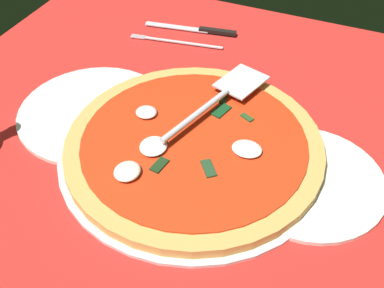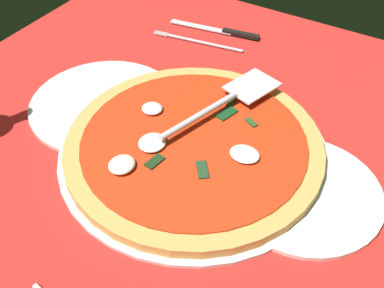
# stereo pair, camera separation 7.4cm
# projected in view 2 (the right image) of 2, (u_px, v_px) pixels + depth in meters

# --- Properties ---
(ground_plane) EXTENTS (1.02, 1.02, 0.01)m
(ground_plane) POSITION_uv_depth(u_px,v_px,m) (187.00, 164.00, 0.74)
(ground_plane) COLOR red
(checker_pattern) EXTENTS (1.02, 1.02, 0.00)m
(checker_pattern) POSITION_uv_depth(u_px,v_px,m) (187.00, 162.00, 0.74)
(checker_pattern) COLOR silver
(checker_pattern) RESTS_ON ground_plane
(pizza_pan) EXTENTS (0.42, 0.42, 0.01)m
(pizza_pan) POSITION_uv_depth(u_px,v_px,m) (192.00, 151.00, 0.75)
(pizza_pan) COLOR silver
(pizza_pan) RESTS_ON ground_plane
(dinner_plate_left) EXTENTS (0.26, 0.26, 0.01)m
(dinner_plate_left) POSITION_uv_depth(u_px,v_px,m) (104.00, 105.00, 0.83)
(dinner_plate_left) COLOR white
(dinner_plate_left) RESTS_ON ground_plane
(dinner_plate_right) EXTENTS (0.23, 0.23, 0.01)m
(dinner_plate_right) POSITION_uv_depth(u_px,v_px,m) (303.00, 193.00, 0.68)
(dinner_plate_right) COLOR white
(dinner_plate_right) RESTS_ON ground_plane
(pizza) EXTENTS (0.40, 0.40, 0.03)m
(pizza) POSITION_uv_depth(u_px,v_px,m) (192.00, 144.00, 0.74)
(pizza) COLOR #E2A552
(pizza) RESTS_ON pizza_pan
(pizza_server) EXTENTS (0.10, 0.24, 0.01)m
(pizza_server) POSITION_uv_depth(u_px,v_px,m) (227.00, 100.00, 0.78)
(pizza_server) COLOR silver
(pizza_server) RESTS_ON pizza
(place_setting_far) EXTENTS (0.21, 0.15, 0.01)m
(place_setting_far) POSITION_uv_depth(u_px,v_px,m) (210.00, 37.00, 1.00)
(place_setting_far) COLOR white
(place_setting_far) RESTS_ON ground_plane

